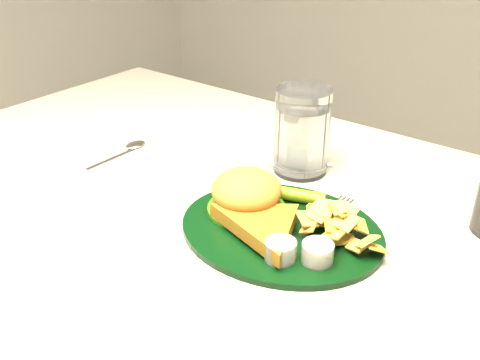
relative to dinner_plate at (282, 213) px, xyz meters
name	(u,v)px	position (x,y,z in m)	size (l,w,h in m)	color
dinner_plate	(282,213)	(0.00, 0.00, 0.00)	(0.26, 0.22, 0.06)	black
water_glass	(302,131)	(-0.07, 0.16, 0.04)	(0.08, 0.08, 0.13)	white
fork_napkin	(303,236)	(0.03, 0.00, -0.02)	(0.13, 0.17, 0.01)	white
spoon	(110,159)	(-0.33, 0.00, -0.03)	(0.03, 0.13, 0.01)	white
wrapped_straw	(276,165)	(-0.11, 0.15, -0.03)	(0.18, 0.06, 0.01)	silver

